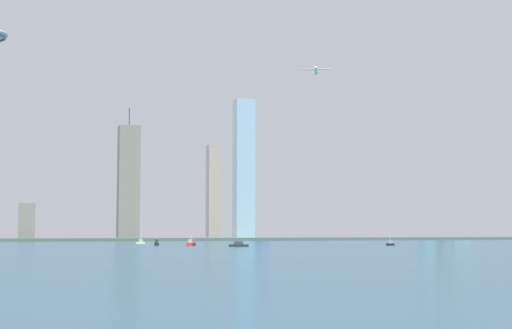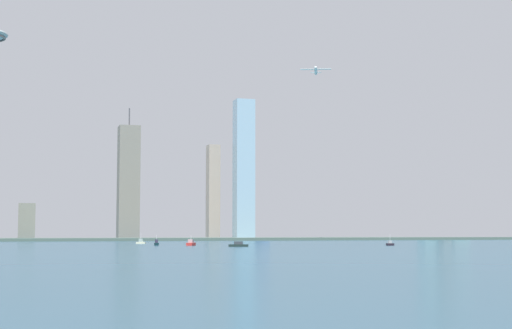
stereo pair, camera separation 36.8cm
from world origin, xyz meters
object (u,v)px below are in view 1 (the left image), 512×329
at_px(boat_2, 157,243).
at_px(boat_4, 141,242).
at_px(skyscraper_7, 244,170).
at_px(skyscraper_5, 213,192).
at_px(boat_0, 191,243).
at_px(boat_1, 390,244).
at_px(skyscraper_2, 444,188).
at_px(skyscraper_3, 27,222).
at_px(boat_5, 239,245).
at_px(skyscraper_0, 457,211).
at_px(skyscraper_1, 429,196).
at_px(skyscraper_6, 258,213).
at_px(airplane, 316,70).
at_px(skyscraper_9, 128,183).

relative_size(boat_2, boat_4, 1.00).
bearing_deg(skyscraper_7, skyscraper_5, 118.01).
xyz_separation_m(boat_0, boat_1, (145.58, -44.42, -0.31)).
bearing_deg(skyscraper_2, boat_1, -125.25).
distance_m(skyscraper_3, boat_1, 490.13).
xyz_separation_m(skyscraper_5, boat_5, (-81.40, -421.41, -58.44)).
height_order(boat_0, boat_4, boat_4).
distance_m(skyscraper_7, boat_2, 352.27).
distance_m(skyscraper_3, boat_4, 291.02).
xyz_separation_m(skyscraper_0, skyscraper_1, (-40.78, 1.69, 20.49)).
distance_m(skyscraper_2, boat_0, 527.91).
bearing_deg(skyscraper_0, skyscraper_2, -139.37).
xyz_separation_m(skyscraper_6, boat_0, (-175.19, -408.01, -32.70)).
bearing_deg(boat_0, boat_5, -130.11).
relative_size(skyscraper_6, airplane, 2.81).
bearing_deg(skyscraper_3, skyscraper_5, 0.91).
relative_size(skyscraper_0, skyscraper_7, 0.48).
bearing_deg(boat_5, skyscraper_2, 60.07).
distance_m(boat_0, boat_2, 28.73).
xyz_separation_m(skyscraper_0, skyscraper_5, (-341.61, 10.10, 21.57)).
height_order(skyscraper_1, skyscraper_9, skyscraper_9).
distance_m(skyscraper_5, boat_0, 389.51).
relative_size(boat_0, airplane, 0.40).
distance_m(skyscraper_6, boat_5, 484.37).
bearing_deg(boat_2, skyscraper_2, -51.39).
height_order(skyscraper_5, boat_4, skyscraper_5).
bearing_deg(boat_1, skyscraper_7, -98.84).
relative_size(skyscraper_2, boat_4, 14.29).
bearing_deg(boat_1, skyscraper_1, -133.67).
bearing_deg(skyscraper_7, airplane, -64.78).
xyz_separation_m(skyscraper_9, boat_5, (23.32, -436.44, -69.58)).
xyz_separation_m(skyscraper_7, skyscraper_9, (-131.22, 64.81, -14.47)).
relative_size(skyscraper_6, skyscraper_9, 0.57).
distance_m(skyscraper_2, skyscraper_5, 306.52).
xyz_separation_m(skyscraper_5, boat_1, (40.41, -414.94, -58.38)).
distance_m(skyscraper_1, boat_2, 554.87).
distance_m(skyscraper_1, skyscraper_3, 527.44).
distance_m(skyscraper_0, skyscraper_6, 275.75).
bearing_deg(skyscraper_6, boat_0, -113.24).
height_order(skyscraper_5, airplane, airplane).
height_order(skyscraper_7, boat_4, skyscraper_7).
xyz_separation_m(skyscraper_2, boat_1, (-262.98, -372.04, -66.89)).
relative_size(skyscraper_5, boat_1, 13.82).
relative_size(skyscraper_1, skyscraper_5, 0.98).
height_order(skyscraper_2, boat_0, skyscraper_2).
bearing_deg(skyscraper_1, skyscraper_7, -171.42).
bearing_deg(skyscraper_3, airplane, -27.27).
xyz_separation_m(skyscraper_7, boat_1, (13.92, -365.14, -84.00)).
bearing_deg(skyscraper_2, skyscraper_5, 171.95).
height_order(skyscraper_0, boat_2, skyscraper_0).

